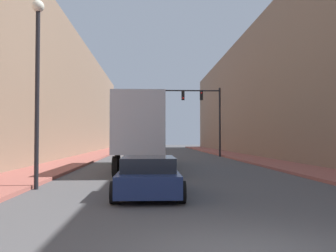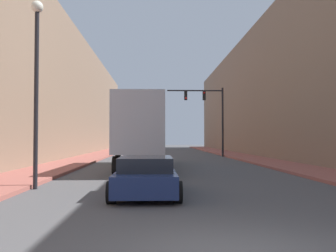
# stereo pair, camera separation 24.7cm
# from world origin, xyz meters

# --- Properties ---
(sidewalk_right) EXTENTS (3.03, 80.00, 0.15)m
(sidewalk_right) POSITION_xyz_m (7.26, 30.00, 0.07)
(sidewalk_right) COLOR #9E564C
(sidewalk_right) RESTS_ON ground
(sidewalk_left) EXTENTS (3.03, 80.00, 0.15)m
(sidewalk_left) POSITION_xyz_m (-7.26, 30.00, 0.07)
(sidewalk_left) COLOR #9E564C
(sidewalk_left) RESTS_ON ground
(building_right) EXTENTS (6.00, 80.00, 13.35)m
(building_right) POSITION_xyz_m (11.78, 30.00, 6.68)
(building_right) COLOR #846B56
(building_right) RESTS_ON ground
(building_left) EXTENTS (6.00, 80.00, 12.52)m
(building_left) POSITION_xyz_m (-11.78, 30.00, 6.26)
(building_left) COLOR #846B56
(building_left) RESTS_ON ground
(semi_truck) EXTENTS (2.51, 12.16, 4.07)m
(semi_truck) POSITION_xyz_m (-2.02, 17.14, 2.27)
(semi_truck) COLOR #B2B7C1
(semi_truck) RESTS_ON ground
(sedan_car) EXTENTS (2.14, 4.49, 1.26)m
(sedan_car) POSITION_xyz_m (-1.52, 6.61, 0.61)
(sedan_car) COLOR navy
(sedan_car) RESTS_ON ground
(traffic_signal_gantry) EXTENTS (5.69, 0.35, 6.95)m
(traffic_signal_gantry) POSITION_xyz_m (4.35, 31.74, 4.74)
(traffic_signal_gantry) COLOR black
(traffic_signal_gantry) RESTS_ON ground
(street_lamp) EXTENTS (0.44, 0.44, 6.94)m
(street_lamp) POSITION_xyz_m (-5.59, 8.17, 4.44)
(street_lamp) COLOR black
(street_lamp) RESTS_ON ground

